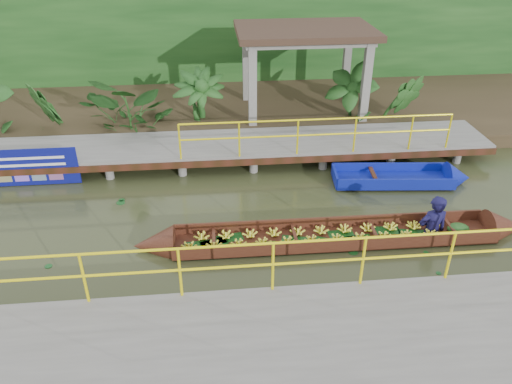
{
  "coord_description": "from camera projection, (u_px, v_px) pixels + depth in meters",
  "views": [
    {
      "loc": [
        -0.16,
        -9.82,
        6.6
      ],
      "look_at": [
        0.86,
        0.5,
        0.6
      ],
      "focal_mm": 35.0,
      "sensor_mm": 36.0,
      "label": 1
    }
  ],
  "objects": [
    {
      "name": "ground",
      "position": [
        222.0,
        226.0,
        11.77
      ],
      "size": [
        80.0,
        80.0,
        0.0
      ],
      "primitive_type": "plane",
      "color": "#2A3118",
      "rests_on": "ground"
    },
    {
      "name": "far_dock",
      "position": [
        218.0,
        147.0,
        14.49
      ],
      "size": [
        16.0,
        2.06,
        1.66
      ],
      "color": "slate",
      "rests_on": "ground"
    },
    {
      "name": "near_dock",
      "position": [
        293.0,
        351.0,
        8.09
      ],
      "size": [
        18.0,
        2.4,
        1.73
      ],
      "color": "slate",
      "rests_on": "ground"
    },
    {
      "name": "land_strip",
      "position": [
        214.0,
        106.0,
        18.12
      ],
      "size": [
        30.0,
        8.0,
        0.45
      ],
      "primitive_type": "cube",
      "color": "#322819",
      "rests_on": "ground"
    },
    {
      "name": "blue_banner",
      "position": [
        13.0,
        168.0,
        13.17
      ],
      "size": [
        3.39,
        0.04,
        1.06
      ],
      "color": "navy",
      "rests_on": "ground"
    },
    {
      "name": "pavilion",
      "position": [
        305.0,
        40.0,
        16.04
      ],
      "size": [
        4.4,
        3.0,
        3.0
      ],
      "color": "slate",
      "rests_on": "ground"
    },
    {
      "name": "vendor_boat",
      "position": [
        357.0,
        228.0,
        11.16
      ],
      "size": [
        8.94,
        1.03,
        2.3
      ],
      "rotation": [
        0.0,
        0.0,
        -0.01
      ],
      "color": "#36140E",
      "rests_on": "ground"
    },
    {
      "name": "foliage_backdrop",
      "position": [
        210.0,
        40.0,
        19.39
      ],
      "size": [
        30.0,
        0.8,
        4.0
      ],
      "primitive_type": "cube",
      "color": "#133A12",
      "rests_on": "ground"
    },
    {
      "name": "tropical_plants",
      "position": [
        190.0,
        97.0,
        15.6
      ],
      "size": [
        14.44,
        1.44,
        1.8
      ],
      "color": "#133A12",
      "rests_on": "ground"
    },
    {
      "name": "moored_blue_boat",
      "position": [
        425.0,
        178.0,
        13.51
      ],
      "size": [
        3.75,
        1.28,
        0.88
      ],
      "rotation": [
        0.0,
        0.0,
        -0.09
      ],
      "color": "#0D1992",
      "rests_on": "ground"
    }
  ]
}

